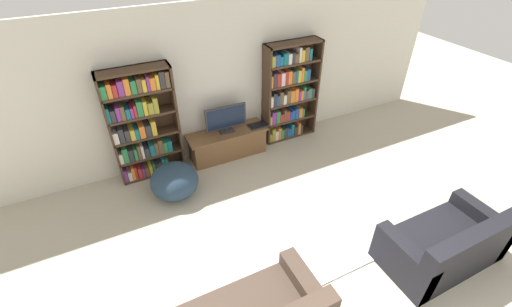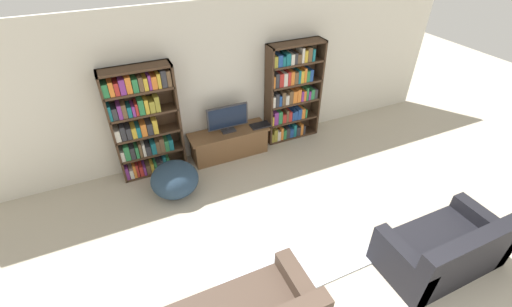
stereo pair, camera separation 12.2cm
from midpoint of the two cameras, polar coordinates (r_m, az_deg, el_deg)
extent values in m
cube|color=silver|center=(5.87, -6.43, 11.84)|extent=(8.80, 0.06, 2.60)
cube|color=#422D1E|center=(5.59, -23.69, 3.14)|extent=(0.04, 0.30, 1.84)
cube|color=#422D1E|center=(5.66, -13.76, 5.74)|extent=(0.04, 0.30, 1.84)
cube|color=#422D1E|center=(5.72, -18.94, 5.07)|extent=(1.04, 0.04, 1.84)
cube|color=#422D1E|center=(5.22, -20.61, 12.93)|extent=(1.04, 0.30, 0.04)
cube|color=#422D1E|center=(6.10, -17.10, -2.78)|extent=(1.01, 0.30, 0.04)
cube|color=#7F338C|center=(6.00, -21.53, -3.04)|extent=(0.05, 0.24, 0.22)
cube|color=silver|center=(6.01, -20.89, -3.11)|extent=(0.06, 0.24, 0.16)
cube|color=orange|center=(5.99, -20.45, -2.70)|extent=(0.04, 0.24, 0.24)
cube|color=#B72D28|center=(5.99, -20.03, -2.60)|extent=(0.04, 0.24, 0.23)
cube|color=#B72D28|center=(6.01, -19.45, -2.63)|extent=(0.06, 0.24, 0.19)
cube|color=#7F338C|center=(6.02, -18.93, -2.57)|extent=(0.04, 0.24, 0.17)
cube|color=brown|center=(6.02, -18.38, -2.41)|extent=(0.07, 0.24, 0.17)
cube|color=gold|center=(6.02, -17.80, -2.19)|extent=(0.05, 0.24, 0.19)
cube|color=#2D7F47|center=(6.02, -17.31, -2.04)|extent=(0.04, 0.24, 0.19)
cube|color=#333338|center=(6.02, -16.81, -1.92)|extent=(0.05, 0.24, 0.18)
cube|color=#333338|center=(6.02, -16.34, -1.71)|extent=(0.04, 0.24, 0.21)
cube|color=#196B75|center=(6.01, -15.89, -1.39)|extent=(0.05, 0.24, 0.26)
cube|color=#2D7F47|center=(6.03, -15.35, -1.38)|extent=(0.04, 0.24, 0.22)
cube|color=#422D1E|center=(5.89, -17.72, 0.02)|extent=(1.01, 0.30, 0.04)
cube|color=silver|center=(5.80, -22.23, -0.39)|extent=(0.06, 0.24, 0.17)
cube|color=#2D7F47|center=(5.78, -21.62, 0.11)|extent=(0.08, 0.24, 0.25)
cube|color=#333338|center=(5.79, -20.79, 0.15)|extent=(0.07, 0.24, 0.21)
cube|color=#2D7F47|center=(5.80, -20.13, 0.30)|extent=(0.05, 0.24, 0.20)
cube|color=brown|center=(5.79, -19.62, 0.61)|extent=(0.05, 0.24, 0.24)
cube|color=silver|center=(5.79, -19.11, 0.67)|extent=(0.04, 0.24, 0.23)
cube|color=#333338|center=(5.81, -18.42, 0.61)|extent=(0.07, 0.24, 0.17)
cube|color=#196B75|center=(5.81, -17.66, 0.97)|extent=(0.08, 0.24, 0.20)
cube|color=brown|center=(5.81, -17.01, 1.21)|extent=(0.06, 0.24, 0.22)
cube|color=brown|center=(5.81, -16.39, 1.51)|extent=(0.07, 0.24, 0.25)
cube|color=#2D7F47|center=(5.83, -15.65, 1.45)|extent=(0.06, 0.24, 0.19)
cube|color=#196B75|center=(5.84, -14.98, 1.65)|extent=(0.07, 0.24, 0.20)
cube|color=#422D1E|center=(5.69, -18.38, 3.04)|extent=(1.01, 0.30, 0.04)
cube|color=silver|center=(5.60, -22.99, 2.75)|extent=(0.07, 0.24, 0.19)
cube|color=#333338|center=(5.59, -22.22, 3.16)|extent=(0.07, 0.24, 0.23)
cube|color=#333338|center=(5.60, -21.37, 3.20)|extent=(0.07, 0.24, 0.19)
cube|color=gold|center=(5.61, -20.60, 3.35)|extent=(0.07, 0.24, 0.18)
cube|color=#196B75|center=(5.61, -19.94, 3.50)|extent=(0.06, 0.24, 0.17)
cube|color=orange|center=(5.61, -19.19, 3.83)|extent=(0.08, 0.24, 0.20)
cube|color=#333338|center=(5.62, -18.26, 4.02)|extent=(0.08, 0.24, 0.19)
cube|color=gold|center=(5.61, -17.47, 4.45)|extent=(0.07, 0.24, 0.24)
cube|color=#422D1E|center=(5.51, -19.10, 6.25)|extent=(1.01, 0.30, 0.04)
cube|color=#196B75|center=(5.42, -24.12, 6.14)|extent=(0.04, 0.24, 0.23)
cube|color=#333338|center=(5.43, -23.44, 6.10)|extent=(0.07, 0.24, 0.18)
cube|color=#7F338C|center=(5.42, -22.74, 6.45)|extent=(0.06, 0.24, 0.22)
cube|color=brown|center=(5.42, -22.09, 6.62)|extent=(0.06, 0.24, 0.22)
cube|color=#196B75|center=(5.44, -21.33, 6.56)|extent=(0.06, 0.24, 0.16)
cube|color=#7F338C|center=(5.44, -20.73, 6.73)|extent=(0.04, 0.24, 0.17)
cube|color=#B72D28|center=(5.44, -20.27, 6.99)|extent=(0.04, 0.24, 0.20)
cube|color=#2D7F47|center=(5.43, -19.62, 7.39)|extent=(0.08, 0.24, 0.24)
cube|color=gold|center=(5.44, -18.80, 7.52)|extent=(0.06, 0.24, 0.23)
cube|color=#9E9333|center=(5.45, -17.97, 7.54)|extent=(0.08, 0.24, 0.19)
cube|color=#9E9333|center=(5.45, -17.21, 8.03)|extent=(0.07, 0.24, 0.25)
cube|color=#422D1E|center=(5.35, -19.87, 9.68)|extent=(1.01, 0.30, 0.04)
cube|color=#2D7F47|center=(5.27, -24.83, 9.48)|extent=(0.08, 0.24, 0.19)
cube|color=orange|center=(5.27, -24.01, 9.79)|extent=(0.06, 0.24, 0.21)
cube|color=#B72D28|center=(5.27, -23.23, 9.88)|extent=(0.06, 0.24, 0.19)
cube|color=#7F338C|center=(5.27, -22.43, 10.28)|extent=(0.08, 0.24, 0.23)
cube|color=orange|center=(5.27, -21.54, 10.61)|extent=(0.08, 0.24, 0.24)
cube|color=#2D7F47|center=(5.28, -20.56, 10.64)|extent=(0.08, 0.24, 0.20)
cube|color=brown|center=(5.29, -19.72, 10.92)|extent=(0.06, 0.24, 0.21)
cube|color=gold|center=(5.30, -18.98, 10.99)|extent=(0.06, 0.24, 0.19)
cube|color=#7F338C|center=(5.30, -18.40, 11.28)|extent=(0.04, 0.24, 0.22)
cube|color=orange|center=(5.31, -17.71, 11.32)|extent=(0.08, 0.24, 0.19)
cube|color=gold|center=(5.31, -17.00, 11.64)|extent=(0.05, 0.24, 0.22)
cube|color=#333338|center=(5.32, -16.26, 11.99)|extent=(0.08, 0.24, 0.26)
cube|color=brown|center=(5.33, -15.47, 12.11)|extent=(0.06, 0.24, 0.24)
cube|color=#422D1E|center=(6.14, 1.17, 9.27)|extent=(0.04, 0.30, 1.84)
cube|color=#422D1E|center=(6.62, 9.10, 10.88)|extent=(0.04, 0.30, 1.84)
cube|color=#422D1E|center=(6.46, 4.67, 10.59)|extent=(1.04, 0.04, 1.84)
cube|color=#422D1E|center=(6.03, 5.76, 17.88)|extent=(1.04, 0.30, 0.04)
cube|color=#422D1E|center=(6.80, 4.86, 3.25)|extent=(1.01, 0.30, 0.04)
cube|color=#9E9333|center=(6.54, 1.48, 2.99)|extent=(0.05, 0.24, 0.17)
cube|color=#9E9333|center=(6.54, 2.00, 3.44)|extent=(0.07, 0.24, 0.25)
cube|color=silver|center=(6.59, 2.54, 3.38)|extent=(0.06, 0.24, 0.20)
cube|color=orange|center=(6.60, 3.03, 3.71)|extent=(0.05, 0.24, 0.25)
cube|color=#2D7F47|center=(6.64, 3.49, 3.63)|extent=(0.06, 0.24, 0.19)
cube|color=#333338|center=(6.67, 4.02, 3.83)|extent=(0.07, 0.24, 0.21)
cube|color=#234C99|center=(6.71, 4.60, 3.87)|extent=(0.07, 0.24, 0.18)
cube|color=#196B75|center=(6.72, 5.14, 4.27)|extent=(0.06, 0.24, 0.25)
cube|color=#333338|center=(6.78, 5.71, 4.17)|extent=(0.08, 0.24, 0.18)
cube|color=orange|center=(6.80, 6.25, 4.50)|extent=(0.05, 0.24, 0.24)
cube|color=#333338|center=(6.84, 6.63, 4.40)|extent=(0.04, 0.24, 0.18)
cube|color=#422D1E|center=(6.61, 5.02, 5.95)|extent=(1.01, 0.30, 0.04)
cube|color=gold|center=(6.34, 1.49, 5.81)|extent=(0.04, 0.24, 0.17)
cube|color=#7F338C|center=(6.35, 2.03, 6.23)|extent=(0.08, 0.24, 0.25)
cube|color=#2D7F47|center=(6.39, 2.73, 6.38)|extent=(0.08, 0.24, 0.25)
cube|color=#B72D28|center=(6.44, 3.36, 6.26)|extent=(0.07, 0.24, 0.17)
cube|color=brown|center=(6.46, 3.88, 6.62)|extent=(0.04, 0.24, 0.24)
cube|color=#B72D28|center=(6.49, 4.35, 6.59)|extent=(0.06, 0.24, 0.20)
cube|color=#234C99|center=(6.53, 4.82, 6.61)|extent=(0.04, 0.24, 0.17)
cube|color=#234C99|center=(6.55, 5.26, 6.77)|extent=(0.07, 0.24, 0.19)
cube|color=#234C99|center=(6.58, 5.87, 6.99)|extent=(0.08, 0.24, 0.21)
cube|color=orange|center=(6.62, 6.45, 7.09)|extent=(0.07, 0.24, 0.20)
cube|color=#2D7F47|center=(6.66, 6.90, 7.09)|extent=(0.04, 0.24, 0.17)
cube|color=#422D1E|center=(6.43, 5.19, 8.79)|extent=(1.01, 0.30, 0.04)
cube|color=silver|center=(6.17, 1.61, 8.90)|extent=(0.06, 0.24, 0.20)
cube|color=#333338|center=(6.18, 2.18, 9.21)|extent=(0.06, 0.24, 0.25)
cube|color=#234C99|center=(6.22, 2.68, 9.10)|extent=(0.05, 0.24, 0.20)
cube|color=brown|center=(6.24, 3.22, 9.44)|extent=(0.06, 0.24, 0.25)
cube|color=silver|center=(6.29, 3.82, 9.28)|extent=(0.07, 0.24, 0.18)
cube|color=brown|center=(6.31, 4.44, 9.68)|extent=(0.07, 0.24, 0.25)
cube|color=orange|center=(6.35, 5.09, 9.75)|extent=(0.08, 0.24, 0.23)
cube|color=orange|center=(6.39, 5.76, 9.96)|extent=(0.07, 0.24, 0.25)
cube|color=#7F338C|center=(6.43, 6.27, 9.85)|extent=(0.05, 0.24, 0.19)
cube|color=orange|center=(6.46, 6.66, 9.93)|extent=(0.05, 0.24, 0.19)
cube|color=#2D7F47|center=(6.47, 7.07, 10.22)|extent=(0.04, 0.24, 0.25)
cube|color=#7F338C|center=(6.51, 7.43, 9.98)|extent=(0.05, 0.24, 0.17)
cube|color=#2D7F47|center=(6.54, 7.92, 10.19)|extent=(0.07, 0.24, 0.20)
cube|color=#333338|center=(6.58, 8.44, 10.24)|extent=(0.06, 0.24, 0.18)
cube|color=#422D1E|center=(6.28, 5.38, 11.79)|extent=(1.01, 0.30, 0.04)
cube|color=orange|center=(6.00, 1.60, 12.07)|extent=(0.04, 0.24, 0.21)
cube|color=#333338|center=(6.02, 2.13, 12.33)|extent=(0.07, 0.24, 0.25)
cube|color=#B72D28|center=(6.06, 2.82, 12.41)|extent=(0.08, 0.24, 0.24)
cube|color=silver|center=(6.09, 3.48, 12.51)|extent=(0.07, 0.24, 0.23)
cube|color=#B72D28|center=(6.12, 4.08, 12.68)|extent=(0.05, 0.24, 0.25)
cube|color=orange|center=(6.16, 4.62, 12.75)|extent=(0.07, 0.24, 0.24)
cube|color=brown|center=(6.20, 5.22, 12.76)|extent=(0.07, 0.24, 0.22)
cube|color=#196B75|center=(6.22, 5.76, 12.92)|extent=(0.04, 0.24, 0.24)
cube|color=gold|center=(6.26, 6.22, 12.94)|extent=(0.06, 0.24, 0.22)
cube|color=orange|center=(6.28, 6.71, 13.18)|extent=(0.04, 0.24, 0.26)
cube|color=#2D7F47|center=(6.32, 7.15, 13.02)|extent=(0.06, 0.24, 0.20)
cube|color=#234C99|center=(6.35, 7.68, 13.15)|extent=(0.06, 0.24, 0.21)
cube|color=#422D1E|center=(6.14, 5.57, 14.93)|extent=(1.01, 0.30, 0.04)
cube|color=#9E9333|center=(5.87, 1.81, 15.28)|extent=(0.07, 0.24, 0.19)
cube|color=#234C99|center=(5.91, 2.57, 15.44)|extent=(0.08, 0.24, 0.20)
cube|color=#196B75|center=(5.95, 3.20, 15.38)|extent=(0.06, 0.24, 0.16)
cube|color=#196B75|center=(5.98, 3.89, 15.66)|extent=(0.08, 0.24, 0.20)
cube|color=silver|center=(6.02, 4.60, 15.68)|extent=(0.07, 0.24, 0.18)
cube|color=#333338|center=(6.05, 5.16, 15.80)|extent=(0.05, 0.24, 0.19)
cube|color=brown|center=(6.09, 5.70, 15.75)|extent=(0.07, 0.24, 0.16)
cube|color=silver|center=(6.11, 6.29, 16.25)|extent=(0.04, 0.24, 0.26)
cube|color=gold|center=(6.15, 6.76, 16.10)|extent=(0.06, 0.24, 0.21)
cube|color=brown|center=(6.18, 7.39, 16.34)|extent=(0.08, 0.24, 0.24)
cube|color=#196B75|center=(6.22, 7.99, 16.27)|extent=(0.05, 0.24, 0.21)
cube|color=brown|center=(6.13, -5.31, 1.55)|extent=(1.32, 0.43, 0.45)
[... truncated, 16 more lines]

